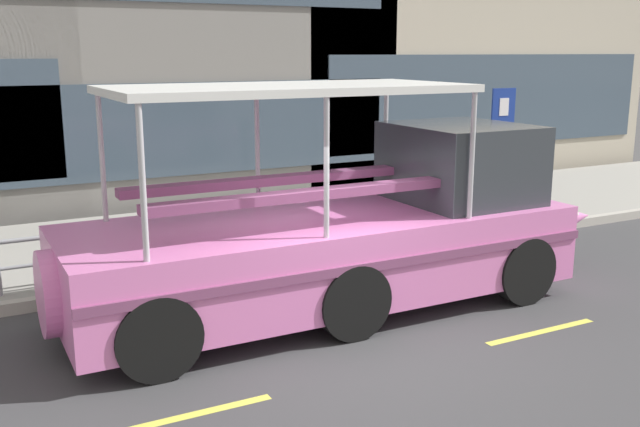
{
  "coord_description": "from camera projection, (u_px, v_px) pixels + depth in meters",
  "views": [
    {
      "loc": [
        -4.3,
        -7.34,
        3.6
      ],
      "look_at": [
        0.44,
        1.67,
        1.3
      ],
      "focal_mm": 40.29,
      "sensor_mm": 36.0,
      "label": 1
    }
  ],
  "objects": [
    {
      "name": "duck_tour_boat",
      "position": [
        358.0,
        232.0,
        10.28
      ],
      "size": [
        8.99,
        2.51,
        3.18
      ],
      "color": "pink",
      "rests_on": "ground_plane"
    },
    {
      "name": "lane_centreline",
      "position": [
        388.0,
        368.0,
        8.35
      ],
      "size": [
        25.8,
        0.12,
        0.01
      ],
      "color": "#DBD64C",
      "rests_on": "ground_plane"
    },
    {
      "name": "parking_sign",
      "position": [
        501.0,
        130.0,
        14.87
      ],
      "size": [
        0.6,
        0.12,
        2.69
      ],
      "color": "#4C4F54",
      "rests_on": "sidewalk"
    },
    {
      "name": "curb_edge",
      "position": [
        256.0,
        271.0,
        11.75
      ],
      "size": [
        32.0,
        0.18,
        0.18
      ],
      "primitive_type": "cube",
      "color": "#B2ADA3",
      "rests_on": "ground_plane"
    },
    {
      "name": "ground_plane",
      "position": [
        351.0,
        343.0,
        9.09
      ],
      "size": [
        120.0,
        120.0,
        0.0
      ],
      "primitive_type": "plane",
      "color": "#3D3D3F"
    },
    {
      "name": "curb_guardrail",
      "position": [
        256.0,
        227.0,
        11.98
      ],
      "size": [
        12.06,
        0.09,
        0.82
      ],
      "color": "gray",
      "rests_on": "sidewalk"
    },
    {
      "name": "sidewalk",
      "position": [
        206.0,
        237.0,
        13.9
      ],
      "size": [
        32.0,
        4.8,
        0.18
      ],
      "primitive_type": "cube",
      "color": "#99968E",
      "rests_on": "ground_plane"
    },
    {
      "name": "pedestrian_near_bow",
      "position": [
        407.0,
        177.0,
        14.0
      ],
      "size": [
        0.48,
        0.25,
        1.7
      ],
      "color": "black",
      "rests_on": "sidewalk"
    }
  ]
}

